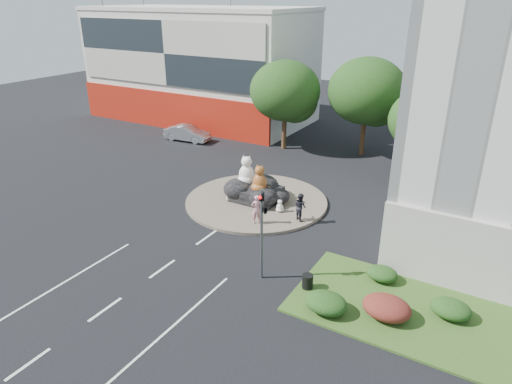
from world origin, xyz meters
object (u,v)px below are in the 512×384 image
cat_white (247,170)px  parked_car (187,133)px  cat_tabby (260,178)px  kitten_white (280,205)px  kitten_calico (229,195)px  pedestrian_dark (300,207)px  litter_bin (308,281)px  pedestrian_pink (257,209)px

cat_white → parked_car: 15.60m
cat_white → parked_car: size_ratio=0.46×
cat_tabby → kitten_white: (1.84, -0.47, -1.43)m
cat_white → cat_tabby: size_ratio=1.12×
kitten_calico → parked_car: (-11.93, 10.41, 0.18)m
pedestrian_dark → parked_car: size_ratio=0.38×
pedestrian_dark → litter_bin: bearing=150.1°
pedestrian_pink → pedestrian_dark: size_ratio=1.05×
kitten_calico → pedestrian_dark: bearing=18.0°
kitten_calico → kitten_white: size_ratio=0.91×
kitten_white → parked_car: parked_car is taller
kitten_calico → pedestrian_dark: size_ratio=0.45×
cat_white → kitten_calico: cat_white is taller
cat_white → pedestrian_pink: bearing=-59.1°
kitten_calico → parked_car: size_ratio=0.17×
pedestrian_dark → parked_car: (-17.52, 10.58, -0.33)m
parked_car → kitten_calico: bearing=-136.8°
kitten_calico → litter_bin: (9.09, -6.68, -0.12)m
kitten_calico → kitten_white: kitten_white is taller
cat_tabby → pedestrian_pink: size_ratio=1.02×
cat_white → pedestrian_dark: cat_white is taller
kitten_calico → parked_car: parked_car is taller
pedestrian_pink → cat_tabby: bearing=-103.1°
cat_white → litter_bin: cat_white is taller
kitten_calico → litter_bin: size_ratio=1.11×
cat_white → cat_tabby: bearing=-33.0°
kitten_white → parked_car: (-15.86, 10.21, 0.14)m
pedestrian_pink → cat_white: bearing=-89.7°
cat_tabby → pedestrian_dark: (3.50, -0.84, -0.97)m
cat_white → parked_car: (-12.59, 9.10, -1.41)m
parked_car → cat_tabby: bearing=-130.4°
cat_tabby → parked_car: cat_tabby is taller
kitten_white → litter_bin: bearing=-80.0°
pedestrian_pink → parked_car: size_ratio=0.40×
cat_tabby → litter_bin: bearing=-47.6°
pedestrian_pink → kitten_calico: bearing=-69.9°
pedestrian_pink → pedestrian_dark: (2.17, 1.84, -0.05)m
kitten_calico → litter_bin: 11.28m
kitten_white → litter_bin: 8.60m
cat_tabby → kitten_white: size_ratio=2.19×
cat_tabby → litter_bin: 10.27m
cat_tabby → pedestrian_pink: (1.33, -2.68, -0.92)m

